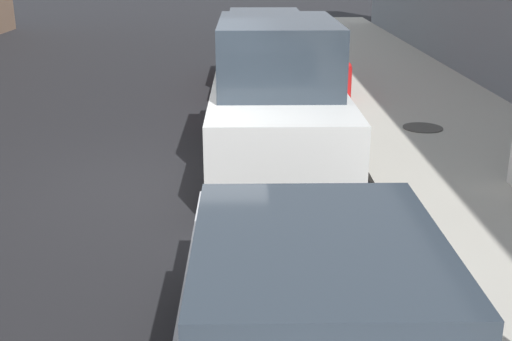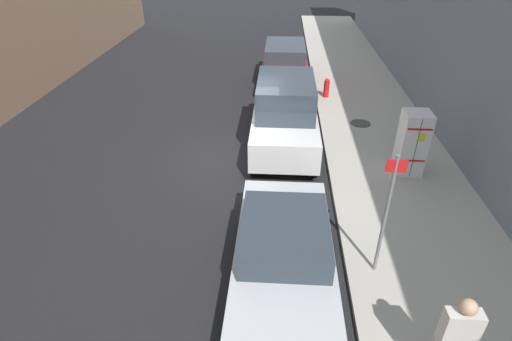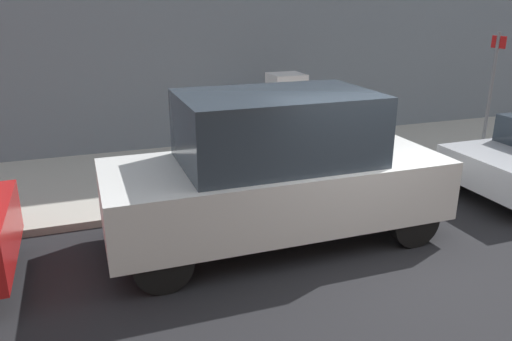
# 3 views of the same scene
# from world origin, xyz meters

# --- Properties ---
(ground_plane) EXTENTS (80.00, 80.00, 0.00)m
(ground_plane) POSITION_xyz_m (0.00, 0.00, 0.00)
(ground_plane) COLOR black
(sidewalk_slab) EXTENTS (3.72, 44.00, 0.12)m
(sidewalk_slab) POSITION_xyz_m (-4.59, 0.00, 0.06)
(sidewalk_slab) COLOR #B2ADA0
(sidewalk_slab) RESTS_ON ground
(discarded_refrigerator) EXTENTS (0.70, 0.70, 1.78)m
(discarded_refrigerator) POSITION_xyz_m (-4.88, 0.60, 1.01)
(discarded_refrigerator) COLOR white
(discarded_refrigerator) RESTS_ON sidewalk_slab
(manhole_cover) EXTENTS (0.70, 0.70, 0.02)m
(manhole_cover) POSITION_xyz_m (-4.12, -2.51, 0.13)
(manhole_cover) COLOR #47443F
(manhole_cover) RESTS_ON sidewalk_slab
(street_sign_post) EXTENTS (0.36, 0.07, 2.63)m
(street_sign_post) POSITION_xyz_m (-3.28, 4.47, 1.59)
(street_sign_post) COLOR slate
(street_sign_post) RESTS_ON sidewalk_slab
(fire_hydrant) EXTENTS (0.22, 0.22, 0.76)m
(fire_hydrant) POSITION_xyz_m (-3.12, -5.01, 0.51)
(fire_hydrant) COLOR red
(fire_hydrant) RESTS_ON sidewalk_slab
(pedestrian_walking_far) EXTENTS (0.50, 0.23, 1.73)m
(pedestrian_walking_far) POSITION_xyz_m (-3.85, 6.70, 1.13)
(pedestrian_walking_far) COLOR #B73338
(pedestrian_walking_far) RESTS_ON sidewalk_slab
(parked_suv_red) EXTENTS (1.89, 4.90, 1.73)m
(parked_suv_red) POSITION_xyz_m (-1.45, -6.88, 0.89)
(parked_suv_red) COLOR red
(parked_suv_red) RESTS_ON ground
(parked_van_white) EXTENTS (1.92, 4.79, 2.16)m
(parked_van_white) POSITION_xyz_m (-1.45, -1.00, 1.08)
(parked_van_white) COLOR silver
(parked_van_white) RESTS_ON ground
(parked_sedan_silver) EXTENTS (1.85, 4.77, 1.37)m
(parked_sedan_silver) POSITION_xyz_m (-1.45, 4.84, 0.71)
(parked_sedan_silver) COLOR silver
(parked_sedan_silver) RESTS_ON ground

